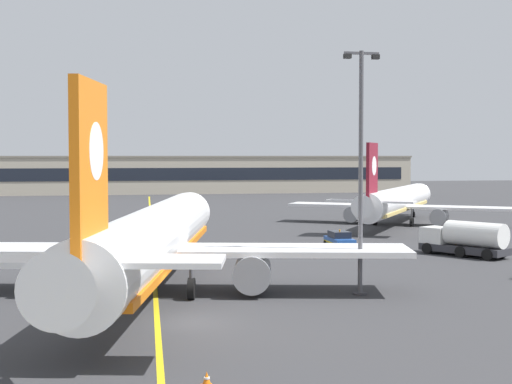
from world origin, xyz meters
TOP-DOWN VIEW (x-y plane):
  - ground_plane at (0.00, 0.00)m, footprint 400.00×400.00m
  - taxiway_centreline at (0.00, 30.00)m, footprint 9.06×179.80m
  - airliner_foreground at (-1.20, 8.35)m, footprint 32.28×41.12m
  - airliner_background at (31.07, 49.08)m, footprint 25.23×31.26m
  - apron_lamp_post at (11.37, 5.66)m, footprint 2.24×0.90m
  - service_car_fourth at (16.94, 27.48)m, footprint 2.01×4.21m
  - service_truck_fuel_white at (26.04, 20.75)m, footprint 6.04×7.73m
  - safety_cone_by_nose_gear at (0.33, 23.86)m, footprint 0.44×0.44m
  - safety_cone_by_tail at (-0.31, -10.80)m, footprint 0.44×0.44m
  - terminal_building at (5.89, 133.55)m, footprint 120.73×12.40m

SIDE VIEW (x-z plane):
  - ground_plane at x=0.00m, z-range 0.00..0.00m
  - taxiway_centreline at x=0.00m, z-range 0.00..0.01m
  - safety_cone_by_nose_gear at x=0.33m, z-range -0.02..0.53m
  - safety_cone_by_tail at x=-0.31m, z-range -0.02..0.53m
  - service_car_fourth at x=16.94m, z-range -0.13..1.66m
  - service_truck_fuel_white at x=26.04m, z-range -0.01..2.99m
  - airliner_background at x=31.07m, z-range -2.10..7.87m
  - airliner_foreground at x=-1.20m, z-range -2.46..9.19m
  - terminal_building at x=5.89m, z-range 0.01..8.57m
  - apron_lamp_post at x=11.37m, z-range 0.32..15.30m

